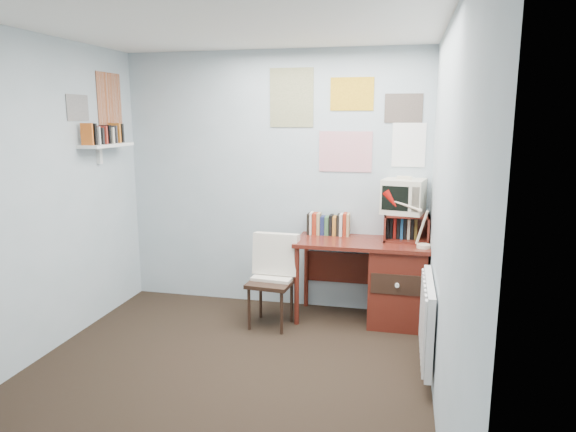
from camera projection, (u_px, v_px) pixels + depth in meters
name	position (u px, v px, depth m)	size (l,w,h in m)	color
ground	(213.00, 388.00, 3.61)	(3.50, 3.50, 0.00)	black
back_wall	(274.00, 181.00, 5.04)	(3.00, 0.02, 2.50)	#ADBBC6
left_wall	(12.00, 205.00, 3.69)	(0.02, 3.50, 2.50)	#ADBBC6
right_wall	(446.00, 224.00, 3.04)	(0.02, 3.50, 2.50)	#ADBBC6
ceiling	(202.00, 13.00, 3.13)	(3.00, 3.50, 0.02)	white
desk	(391.00, 280.00, 4.69)	(1.20, 0.55, 0.76)	maroon
desk_chair	(271.00, 283.00, 4.61)	(0.41, 0.40, 0.81)	black
desk_lamp	(425.00, 224.00, 4.39)	(0.30, 0.26, 0.43)	#B6110C
tv_riser	(406.00, 227.00, 4.68)	(0.40, 0.30, 0.25)	maroon
crt_tv	(404.00, 195.00, 4.65)	(0.36, 0.33, 0.34)	beige
book_row	(339.00, 224.00, 4.89)	(0.60, 0.14, 0.22)	maroon
radiator	(428.00, 320.00, 3.74)	(0.09, 0.80, 0.60)	white
wall_shelf	(107.00, 145.00, 4.65)	(0.20, 0.62, 0.24)	white
posters_back	(346.00, 119.00, 4.77)	(1.20, 0.01, 0.90)	white
posters_left	(94.00, 102.00, 4.60)	(0.01, 0.70, 0.60)	white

